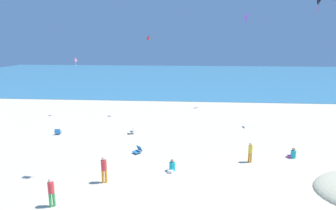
# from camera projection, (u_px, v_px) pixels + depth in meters

# --- Properties ---
(ground_plane) EXTENTS (120.00, 120.00, 0.00)m
(ground_plane) POSITION_uv_depth(u_px,v_px,m) (171.00, 146.00, 23.36)
(ground_plane) COLOR beige
(ocean_water) EXTENTS (120.00, 60.00, 0.05)m
(ocean_water) POSITION_uv_depth(u_px,v_px,m) (184.00, 76.00, 69.88)
(ocean_water) COLOR teal
(ocean_water) RESTS_ON ground_plane
(beach_chair_near_camera) EXTENTS (0.74, 0.72, 0.61)m
(beach_chair_near_camera) POSITION_uv_depth(u_px,v_px,m) (132.00, 131.00, 26.53)
(beach_chair_near_camera) COLOR white
(beach_chair_near_camera) RESTS_ON ground_plane
(beach_chair_far_left) EXTENTS (0.81, 0.81, 0.56)m
(beach_chair_far_left) POSITION_uv_depth(u_px,v_px,m) (138.00, 150.00, 21.94)
(beach_chair_far_left) COLOR #2370B2
(beach_chair_far_left) RESTS_ON ground_plane
(beach_chair_mid_beach) EXTENTS (0.59, 0.61, 0.54)m
(beach_chair_mid_beach) POSITION_uv_depth(u_px,v_px,m) (58.00, 132.00, 26.32)
(beach_chair_mid_beach) COLOR #2370B2
(beach_chair_mid_beach) RESTS_ON ground_plane
(person_1) EXTENTS (0.55, 0.74, 0.83)m
(person_1) POSITION_uv_depth(u_px,v_px,m) (172.00, 167.00, 18.87)
(person_1) COLOR #19ADB2
(person_1) RESTS_ON ground_plane
(person_2) EXTENTS (0.41, 0.41, 1.46)m
(person_2) POSITION_uv_depth(u_px,v_px,m) (250.00, 151.00, 20.16)
(person_2) COLOR orange
(person_2) RESTS_ON ground_plane
(person_3) EXTENTS (0.69, 0.51, 0.78)m
(person_3) POSITION_uv_depth(u_px,v_px,m) (293.00, 154.00, 21.05)
(person_3) COLOR #19ADB2
(person_3) RESTS_ON ground_plane
(person_4) EXTENTS (0.45, 0.45, 1.67)m
(person_4) POSITION_uv_depth(u_px,v_px,m) (104.00, 168.00, 17.21)
(person_4) COLOR orange
(person_4) RESTS_ON ground_plane
(person_5) EXTENTS (0.43, 0.43, 1.56)m
(person_5) POSITION_uv_depth(u_px,v_px,m) (51.00, 191.00, 14.70)
(person_5) COLOR green
(person_5) RESTS_ON ground_plane
(kite_black) EXTENTS (0.28, 0.93, 1.63)m
(kite_black) POSITION_uv_depth(u_px,v_px,m) (319.00, 0.00, 26.50)
(kite_black) COLOR black
(kite_purple) EXTENTS (0.52, 1.00, 1.43)m
(kite_purple) POSITION_uv_depth(u_px,v_px,m) (246.00, 18.00, 34.90)
(kite_purple) COLOR purple
(kite_red) EXTENTS (0.70, 0.68, 1.26)m
(kite_red) POSITION_uv_depth(u_px,v_px,m) (149.00, 37.00, 31.19)
(kite_red) COLOR red
(kite_pink) EXTENTS (0.51, 0.60, 1.05)m
(kite_pink) POSITION_uv_depth(u_px,v_px,m) (75.00, 59.00, 31.84)
(kite_pink) COLOR pink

